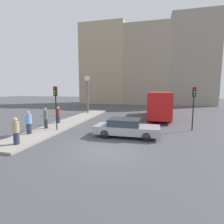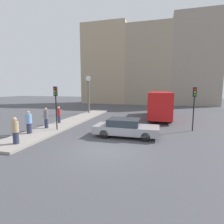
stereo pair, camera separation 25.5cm
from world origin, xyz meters
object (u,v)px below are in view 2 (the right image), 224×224
street_clock (89,94)px  pedestrian_blue_stripe (29,122)px  traffic_light_near (56,99)px  pedestrian_tan_coat (15,131)px  bus_distant (160,103)px  pedestrian_grey_jacket (46,118)px  pedestrian_red_top (59,115)px  traffic_light_far (194,100)px  sedan_car (126,128)px

street_clock → pedestrian_blue_stripe: size_ratio=3.02×
traffic_light_near → pedestrian_tan_coat: (-0.32, -3.93, -1.71)m
pedestrian_blue_stripe → street_clock: bearing=90.1°
bus_distant → pedestrian_grey_jacket: 12.77m
pedestrian_red_top → pedestrian_grey_jacket: 2.34m
traffic_light_far → street_clock: bearing=150.0°
traffic_light_near → pedestrian_grey_jacket: 2.03m
traffic_light_far → pedestrian_grey_jacket: 12.37m
street_clock → pedestrian_grey_jacket: (0.18, -9.77, -1.72)m
bus_distant → traffic_light_far: 6.52m
bus_distant → traffic_light_near: size_ratio=2.49×
sedan_car → traffic_light_far: size_ratio=1.29×
pedestrian_red_top → pedestrian_grey_jacket: size_ratio=0.92×
sedan_car → pedestrian_tan_coat: (-6.08, -3.81, 0.29)m
traffic_light_near → pedestrian_red_top: 3.38m
sedan_car → bus_distant: bus_distant is taller
pedestrian_blue_stripe → bus_distant: bearing=48.0°
pedestrian_grey_jacket → traffic_light_far: bearing=13.1°
bus_distant → street_clock: size_ratio=1.71×
traffic_light_near → pedestrian_red_top: traffic_light_near is taller
pedestrian_grey_jacket → pedestrian_red_top: bearing=95.5°
pedestrian_grey_jacket → street_clock: bearing=91.0°
sedan_car → pedestrian_tan_coat: 7.18m
traffic_light_near → pedestrian_grey_jacket: size_ratio=2.01×
street_clock → pedestrian_tan_coat: bearing=-85.8°
pedestrian_red_top → bus_distant: bearing=33.6°
street_clock → pedestrian_blue_stripe: 11.76m
traffic_light_far → sedan_car: bearing=-148.0°
pedestrian_tan_coat → pedestrian_red_top: bearing=99.3°
traffic_light_near → pedestrian_grey_jacket: (-1.16, 0.24, -1.65)m
bus_distant → traffic_light_near: traffic_light_near is taller
pedestrian_red_top → pedestrian_tan_coat: pedestrian_tan_coat is taller
pedestrian_blue_stripe → pedestrian_grey_jacket: bearing=85.1°
sedan_car → pedestrian_blue_stripe: pedestrian_blue_stripe is taller
traffic_light_near → pedestrian_blue_stripe: (-1.32, -1.61, -1.69)m
pedestrian_tan_coat → traffic_light_far: bearing=32.0°
sedan_car → pedestrian_grey_jacket: (-6.92, 0.37, 0.35)m
bus_distant → pedestrian_blue_stripe: (-9.49, -10.54, -0.77)m
pedestrian_red_top → pedestrian_tan_coat: size_ratio=0.98×
traffic_light_far → pedestrian_grey_jacket: traffic_light_far is taller
sedan_car → street_clock: bearing=125.0°
pedestrian_tan_coat → street_clock: bearing=94.2°
bus_distant → pedestrian_blue_stripe: size_ratio=5.17×
sedan_car → pedestrian_grey_jacket: bearing=176.9°
pedestrian_grey_jacket → sedan_car: bearing=-3.1°
traffic_light_far → pedestrian_blue_stripe: traffic_light_far is taller
sedan_car → pedestrian_blue_stripe: size_ratio=2.75×
traffic_light_near → pedestrian_red_top: bearing=118.4°
pedestrian_grey_jacket → pedestrian_tan_coat: bearing=-78.6°
pedestrian_blue_stripe → sedan_car: bearing=11.9°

